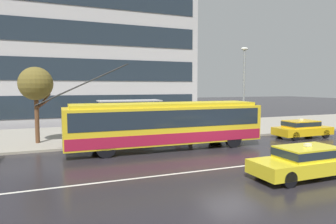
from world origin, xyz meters
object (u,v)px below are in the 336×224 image
Objects in this scene: taxi_oncoming_near at (305,160)px; pedestrian_at_shelter at (178,122)px; street_lamp at (244,83)px; bus_shelter at (129,110)px; pedestrian_walking_past at (115,115)px; trolleybus at (166,123)px; taxi_ahead_of_bus at (302,128)px; pedestrian_approaching_curb at (191,124)px; street_tree_bare at (36,85)px.

taxi_oncoming_near is 2.83× the size of pedestrian_at_shelter.
pedestrian_at_shelter is 0.25× the size of street_lamp.
street_lamp is at bearing -9.33° from bus_shelter.
pedestrian_walking_past is at bearing 173.63° from pedestrian_at_shelter.
pedestrian_at_shelter is (2.44, 3.88, -0.45)m from trolleybus.
taxi_ahead_of_bus is 2.14× the size of pedestrian_walking_past.
bus_shelter is 4.42m from pedestrian_approaching_curb.
pedestrian_at_shelter is 0.80× the size of pedestrian_walking_past.
taxi_oncoming_near is 11.00m from street_lamp.
trolleybus is at bearing -29.02° from street_tree_bare.
street_tree_bare is at bearing 177.14° from bus_shelter.
trolleybus is at bearing -162.06° from street_lamp.
bus_shelter is 2.67× the size of pedestrian_at_shelter.
taxi_ahead_of_bus is at bearing -34.86° from street_lamp.
street_lamp is (4.54, 0.22, 2.85)m from pedestrian_approaching_curb.
taxi_oncoming_near is 15.81m from street_tree_bare.
pedestrian_approaching_curb is 0.26× the size of street_lamp.
street_lamp reaches higher than trolleybus.
pedestrian_walking_past is (-4.62, 0.52, 0.64)m from pedestrian_at_shelter.
pedestrian_approaching_curb reaches higher than taxi_oncoming_near.
taxi_ahead_of_bus is 13.57m from pedestrian_walking_past.
taxi_oncoming_near is at bearing -112.11° from street_lamp.
trolleybus is 2.71× the size of street_tree_bare.
pedestrian_walking_past is 0.31× the size of street_lamp.
street_tree_bare is (-5.07, -0.37, 2.13)m from pedestrian_walking_past.
trolleybus reaches higher than street_tree_bare.
pedestrian_approaching_curb reaches higher than pedestrian_at_shelter.
pedestrian_approaching_curb is at bearing -25.40° from pedestrian_walking_past.
taxi_ahead_of_bus is 5.31m from street_lamp.
bus_shelter is 8.86m from street_lamp.
taxi_oncoming_near is at bearing -65.35° from pedestrian_walking_past.
pedestrian_at_shelter is 0.93× the size of pedestrian_approaching_curb.
pedestrian_walking_past reaches higher than taxi_oncoming_near.
trolleybus is 10.63m from taxi_ahead_of_bus.
street_lamp is (8.54, -1.40, 1.90)m from bus_shelter.
bus_shelter is 2.13× the size of pedestrian_walking_past.
pedestrian_at_shelter reaches higher than taxi_oncoming_near.
street_tree_bare is (-10.48, 11.42, 3.15)m from taxi_oncoming_near.
bus_shelter is at bearing -177.75° from pedestrian_at_shelter.
taxi_oncoming_near is 9.53m from pedestrian_approaching_curb.
taxi_ahead_of_bus is (10.59, -0.06, -0.83)m from trolleybus.
street_lamp is (-3.42, 2.38, 3.30)m from taxi_ahead_of_bus.
pedestrian_approaching_curb is 0.36× the size of street_tree_bare.
pedestrian_approaching_curb is (4.00, -1.62, -0.95)m from bus_shelter.
street_lamp reaches higher than pedestrian_walking_past.
taxi_oncoming_near is 0.69× the size of street_lamp.
trolleybus is at bearing 179.70° from taxi_ahead_of_bus.
taxi_ahead_of_bus is 1.01× the size of bus_shelter.
pedestrian_approaching_curb is (0.19, -1.77, 0.07)m from pedestrian_at_shelter.
trolleybus reaches higher than pedestrian_walking_past.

